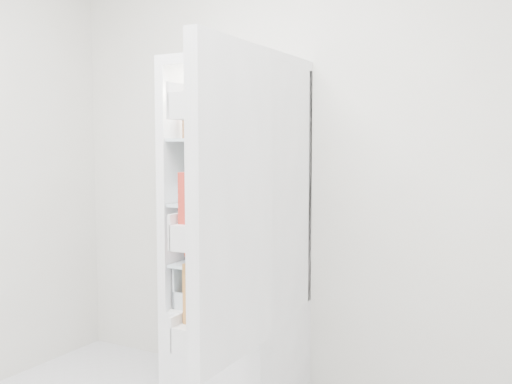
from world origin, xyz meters
The scene contains 19 objects.
room_walls centered at (0.00, 0.00, 1.59)m, with size 3.02×3.02×2.61m.
refrigerator centered at (-0.20, 1.25, 0.67)m, with size 0.60×0.60×1.80m.
shelf_low centered at (-0.20, 1.19, 0.74)m, with size 0.49×0.53×0.01m, color silver.
shelf_mid centered at (-0.20, 1.19, 1.05)m, with size 0.49×0.53×0.01m, color silver.
shelf_top centered at (-0.20, 1.19, 1.38)m, with size 0.49×0.53×0.01m, color silver.
crisper_left centered at (-0.32, 1.19, 0.61)m, with size 0.23×0.46×0.22m, color silver, non-canonical shape.
crisper_right centered at (-0.08, 1.19, 0.61)m, with size 0.23×0.46×0.22m, color silver, non-canonical shape.
condiment_jars centered at (-0.20, 1.07, 1.43)m, with size 0.46×0.16×0.08m.
squeeze_bottle centered at (0.01, 1.24, 1.47)m, with size 0.05×0.05×0.17m, color white.
tub_white centered at (-0.36, 1.10, 1.10)m, with size 0.14×0.14×0.09m, color silver.
tin_red centered at (-0.08, 1.01, 1.09)m, with size 0.09×0.09×0.06m, color #C4421D.
foil_tray centered at (-0.31, 1.20, 1.08)m, with size 0.14×0.11×0.04m, color silver.
tub_green centered at (-0.04, 1.21, 1.09)m, with size 0.09×0.13×0.07m, color #3C853F.
red_cabbage centered at (-0.12, 1.12, 0.83)m, with size 0.17×0.17×0.17m, color #4E1D56.
bell_pepper centered at (-0.34, 1.02, 0.80)m, with size 0.11×0.11×0.11m, color red.
mushroom_bowl centered at (-0.33, 1.22, 0.78)m, with size 0.16×0.16×0.07m, color #99D2E5.
citrus_pile centered at (-0.32, 1.13, 0.59)m, with size 0.20×0.24×0.16m.
veg_pile centered at (-0.07, 1.18, 0.56)m, with size 0.16×0.30×0.10m.
fridge_door centered at (0.11, 0.61, 1.09)m, with size 0.18×0.60×1.30m.
Camera 1 is at (1.33, -1.36, 1.35)m, focal length 40.00 mm.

